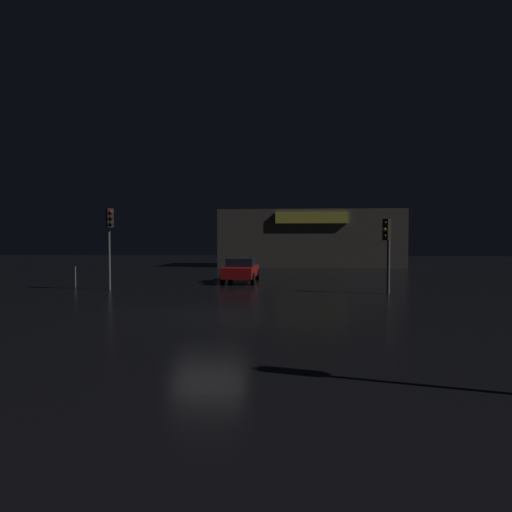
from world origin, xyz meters
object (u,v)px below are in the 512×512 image
(store_building, at_px, (309,239))
(traffic_signal_opposite, at_px, (110,230))
(traffic_signal_main, at_px, (387,241))
(car_near, at_px, (241,270))

(store_building, distance_m, traffic_signal_opposite, 25.16)
(traffic_signal_main, xyz_separation_m, car_near, (-7.76, 5.32, -1.78))
(store_building, relative_size, traffic_signal_opposite, 4.22)
(traffic_signal_main, height_order, traffic_signal_opposite, traffic_signal_opposite)
(store_building, bearing_deg, car_near, -106.20)
(store_building, distance_m, traffic_signal_main, 23.04)
(traffic_signal_main, distance_m, car_near, 9.57)
(store_building, xyz_separation_m, car_near, (-5.10, -17.56, -2.05))
(store_building, bearing_deg, traffic_signal_opposite, -117.02)
(traffic_signal_opposite, relative_size, car_near, 0.95)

